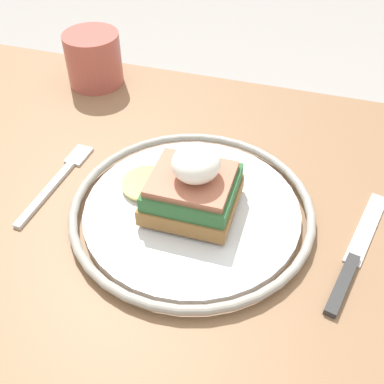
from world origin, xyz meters
The scene contains 6 objects.
dining_table centered at (0.00, 0.00, 0.62)m, with size 0.84×0.65×0.77m.
plate centered at (0.02, 0.03, 0.78)m, with size 0.27×0.27×0.02m.
sandwich centered at (0.02, 0.03, 0.82)m, with size 0.14×0.09×0.08m.
fork centered at (-0.14, 0.04, 0.78)m, with size 0.03×0.15×0.00m.
knife centered at (0.20, 0.02, 0.78)m, with size 0.06×0.18×0.01m.
cup centered at (-0.20, 0.26, 0.81)m, with size 0.08×0.08×0.08m.
Camera 1 is at (0.13, -0.32, 1.16)m, focal length 45.00 mm.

